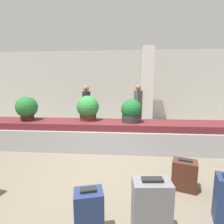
{
  "coord_description": "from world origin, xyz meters",
  "views": [
    {
      "loc": [
        0.36,
        -2.92,
        1.65
      ],
      "look_at": [
        0.0,
        1.46,
        0.95
      ],
      "focal_mm": 28.0,
      "sensor_mm": 36.0,
      "label": 1
    }
  ],
  "objects_px": {
    "suitcase_1": "(151,210)",
    "potted_plant_1": "(27,108)",
    "suitcase_2": "(184,175)",
    "potted_plant_2": "(131,111)",
    "suitcase_0": "(89,214)",
    "potted_plant_0": "(88,108)",
    "traveler_1": "(138,102)",
    "traveler_0": "(86,102)",
    "pillar": "(147,85)"
  },
  "relations": [
    {
      "from": "suitcase_1",
      "to": "potted_plant_1",
      "type": "bearing_deg",
      "value": 131.94
    },
    {
      "from": "suitcase_2",
      "to": "potted_plant_1",
      "type": "bearing_deg",
      "value": 172.72
    },
    {
      "from": "suitcase_2",
      "to": "potted_plant_2",
      "type": "height_order",
      "value": "potted_plant_2"
    },
    {
      "from": "suitcase_0",
      "to": "potted_plant_0",
      "type": "distance_m",
      "value": 3.05
    },
    {
      "from": "suitcase_1",
      "to": "suitcase_0",
      "type": "bearing_deg",
      "value": 178.51
    },
    {
      "from": "suitcase_1",
      "to": "traveler_1",
      "type": "distance_m",
      "value": 5.17
    },
    {
      "from": "potted_plant_1",
      "to": "potted_plant_2",
      "type": "bearing_deg",
      "value": 0.26
    },
    {
      "from": "suitcase_2",
      "to": "suitcase_0",
      "type": "bearing_deg",
      "value": -123.82
    },
    {
      "from": "traveler_0",
      "to": "suitcase_1",
      "type": "bearing_deg",
      "value": 36.08
    },
    {
      "from": "suitcase_0",
      "to": "potted_plant_2",
      "type": "distance_m",
      "value": 2.88
    },
    {
      "from": "pillar",
      "to": "potted_plant_0",
      "type": "height_order",
      "value": "pillar"
    },
    {
      "from": "traveler_0",
      "to": "traveler_1",
      "type": "xyz_separation_m",
      "value": [
        2.0,
        0.18,
        0.02
      ]
    },
    {
      "from": "suitcase_1",
      "to": "traveler_1",
      "type": "height_order",
      "value": "traveler_1"
    },
    {
      "from": "potted_plant_1",
      "to": "suitcase_2",
      "type": "bearing_deg",
      "value": -25.96
    },
    {
      "from": "traveler_1",
      "to": "potted_plant_2",
      "type": "bearing_deg",
      "value": 31.08
    },
    {
      "from": "suitcase_1",
      "to": "traveler_1",
      "type": "xyz_separation_m",
      "value": [
        0.18,
        5.13,
        0.64
      ]
    },
    {
      "from": "suitcase_0",
      "to": "suitcase_1",
      "type": "distance_m",
      "value": 0.66
    },
    {
      "from": "pillar",
      "to": "suitcase_2",
      "type": "xyz_separation_m",
      "value": [
        0.04,
        -5.0,
        -1.36
      ]
    },
    {
      "from": "suitcase_2",
      "to": "potted_plant_1",
      "type": "xyz_separation_m",
      "value": [
        -3.55,
        1.73,
        0.79
      ]
    },
    {
      "from": "pillar",
      "to": "suitcase_2",
      "type": "bearing_deg",
      "value": -89.59
    },
    {
      "from": "suitcase_0",
      "to": "suitcase_2",
      "type": "xyz_separation_m",
      "value": [
        1.31,
        1.01,
        -0.04
      ]
    },
    {
      "from": "suitcase_0",
      "to": "potted_plant_2",
      "type": "relative_size",
      "value": 0.98
    },
    {
      "from": "potted_plant_0",
      "to": "traveler_0",
      "type": "relative_size",
      "value": 0.41
    },
    {
      "from": "potted_plant_1",
      "to": "pillar",
      "type": "bearing_deg",
      "value": 42.91
    },
    {
      "from": "pillar",
      "to": "suitcase_0",
      "type": "bearing_deg",
      "value": -101.98
    },
    {
      "from": "pillar",
      "to": "suitcase_2",
      "type": "height_order",
      "value": "pillar"
    },
    {
      "from": "pillar",
      "to": "traveler_1",
      "type": "relative_size",
      "value": 1.95
    },
    {
      "from": "potted_plant_0",
      "to": "traveler_0",
      "type": "height_order",
      "value": "traveler_0"
    },
    {
      "from": "suitcase_0",
      "to": "traveler_0",
      "type": "distance_m",
      "value": 5.16
    },
    {
      "from": "suitcase_0",
      "to": "potted_plant_1",
      "type": "bearing_deg",
      "value": 114.18
    },
    {
      "from": "suitcase_2",
      "to": "potted_plant_0",
      "type": "xyz_separation_m",
      "value": [
        -1.95,
        1.89,
        0.78
      ]
    },
    {
      "from": "traveler_0",
      "to": "potted_plant_1",
      "type": "bearing_deg",
      "value": -9.87
    },
    {
      "from": "traveler_1",
      "to": "potted_plant_1",
      "type": "bearing_deg",
      "value": -12.96
    },
    {
      "from": "suitcase_0",
      "to": "potted_plant_1",
      "type": "distance_m",
      "value": 3.62
    },
    {
      "from": "suitcase_0",
      "to": "traveler_0",
      "type": "relative_size",
      "value": 0.36
    },
    {
      "from": "suitcase_2",
      "to": "potted_plant_0",
      "type": "height_order",
      "value": "potted_plant_0"
    },
    {
      "from": "pillar",
      "to": "potted_plant_1",
      "type": "xyz_separation_m",
      "value": [
        -3.52,
        -3.27,
        -0.58
      ]
    },
    {
      "from": "suitcase_2",
      "to": "potted_plant_2",
      "type": "relative_size",
      "value": 0.85
    },
    {
      "from": "suitcase_0",
      "to": "traveler_1",
      "type": "bearing_deg",
      "value": 65.59
    },
    {
      "from": "potted_plant_2",
      "to": "traveler_0",
      "type": "relative_size",
      "value": 0.36
    },
    {
      "from": "suitcase_1",
      "to": "traveler_0",
      "type": "relative_size",
      "value": 0.43
    },
    {
      "from": "pillar",
      "to": "potted_plant_2",
      "type": "relative_size",
      "value": 5.49
    },
    {
      "from": "potted_plant_1",
      "to": "suitcase_0",
      "type": "bearing_deg",
      "value": -50.66
    },
    {
      "from": "traveler_1",
      "to": "suitcase_2",
      "type": "bearing_deg",
      "value": 45.23
    },
    {
      "from": "potted_plant_1",
      "to": "traveler_0",
      "type": "xyz_separation_m",
      "value": [
        1.09,
        2.25,
        -0.07
      ]
    },
    {
      "from": "pillar",
      "to": "suitcase_2",
      "type": "relative_size",
      "value": 6.44
    },
    {
      "from": "potted_plant_0",
      "to": "traveler_1",
      "type": "distance_m",
      "value": 2.71
    },
    {
      "from": "suitcase_2",
      "to": "potted_plant_2",
      "type": "xyz_separation_m",
      "value": [
        -0.8,
        1.74,
        0.73
      ]
    },
    {
      "from": "potted_plant_0",
      "to": "potted_plant_1",
      "type": "bearing_deg",
      "value": -174.41
    },
    {
      "from": "suitcase_1",
      "to": "suitcase_2",
      "type": "distance_m",
      "value": 1.17
    }
  ]
}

